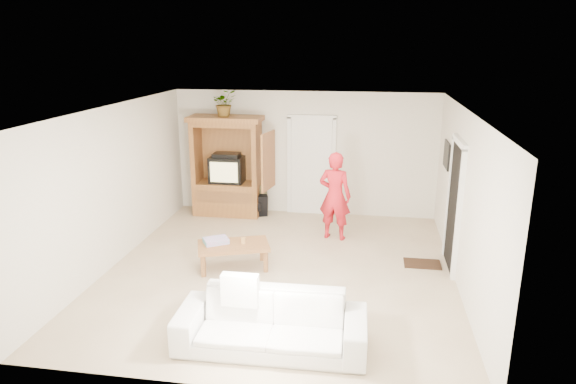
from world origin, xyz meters
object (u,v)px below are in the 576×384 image
(armoire, at_px, (228,173))
(coffee_table, at_px, (233,247))
(sofa, at_px, (271,323))
(man, at_px, (335,196))

(armoire, height_order, coffee_table, armoire)
(armoire, xyz_separation_m, sofa, (1.85, -4.83, -0.58))
(coffee_table, bearing_deg, sofa, -83.44)
(sofa, bearing_deg, armoire, 109.65)
(armoire, height_order, sofa, armoire)
(armoire, bearing_deg, sofa, -69.04)
(man, distance_m, sofa, 3.81)
(armoire, xyz_separation_m, man, (2.33, -1.09, -0.08))
(coffee_table, bearing_deg, armoire, 87.43)
(man, xyz_separation_m, coffee_table, (-1.51, -1.61, -0.46))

